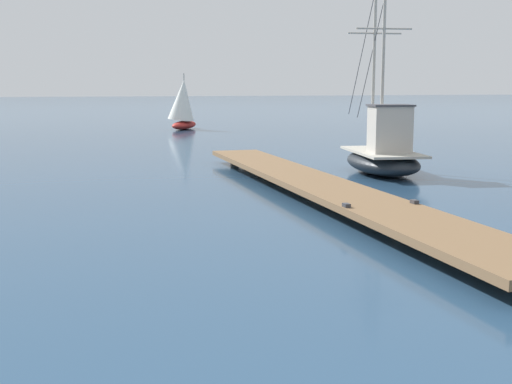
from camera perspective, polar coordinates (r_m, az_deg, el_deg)
floating_dock at (r=17.72m, az=5.40°, el=0.60°), size 2.81×18.71×0.53m
fishing_boat_1 at (r=22.90m, az=10.94°, el=3.24°), size 2.99×6.70×6.72m
distant_sailboat at (r=46.36m, az=-6.33°, el=7.47°), size 2.97×3.61×3.86m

